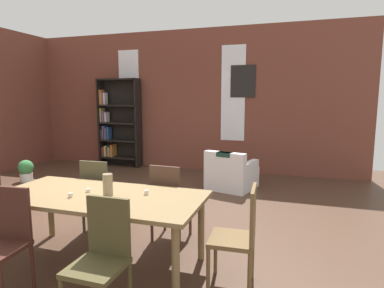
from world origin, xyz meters
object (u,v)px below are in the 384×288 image
at_px(vase_on_table, 108,185).
at_px(dining_chair_far_right, 169,200).
at_px(dining_chair_near_right, 102,255).
at_px(dining_chair_far_left, 99,193).
at_px(potted_plant_by_shelf, 26,170).
at_px(armchair_white, 231,174).
at_px(dining_table, 99,201).
at_px(dining_chair_head_right, 240,234).
at_px(dining_chair_near_left, 4,239).
at_px(bookshelf_tall, 117,124).

bearing_deg(vase_on_table, dining_chair_far_right, 62.43).
height_order(dining_chair_near_right, dining_chair_far_left, same).
bearing_deg(vase_on_table, potted_plant_by_shelf, 145.17).
bearing_deg(armchair_white, vase_on_table, -102.07).
distance_m(vase_on_table, potted_plant_by_shelf, 4.33).
bearing_deg(dining_chair_far_left, dining_table, -56.08).
distance_m(dining_chair_near_right, armchair_white, 3.92).
xyz_separation_m(dining_chair_head_right, dining_chair_far_right, (-0.97, 0.72, 0.00)).
relative_size(dining_chair_near_left, armchair_white, 0.97).
xyz_separation_m(dining_table, dining_chair_near_right, (0.49, -0.72, -0.16)).
bearing_deg(dining_chair_far_right, bookshelf_tall, 127.74).
xyz_separation_m(dining_table, dining_chair_near_left, (-0.49, -0.72, -0.16)).
distance_m(dining_chair_near_right, dining_chair_head_right, 1.21).
bearing_deg(dining_chair_head_right, potted_plant_by_shelf, 153.33).
height_order(dining_table, dining_chair_far_right, dining_chair_far_right).
height_order(vase_on_table, dining_chair_head_right, vase_on_table).
distance_m(dining_chair_far_left, dining_chair_head_right, 2.07).
xyz_separation_m(dining_chair_near_right, dining_chair_near_left, (-0.98, -0.00, 0.00)).
bearing_deg(dining_table, potted_plant_by_shelf, 144.34).
height_order(bookshelf_tall, armchair_white, bookshelf_tall).
xyz_separation_m(dining_chair_near_left, dining_chair_far_right, (0.97, 1.44, 0.00)).
relative_size(vase_on_table, dining_chair_near_left, 0.24).
xyz_separation_m(dining_chair_far_left, bookshelf_tall, (-1.91, 3.71, 0.57)).
height_order(armchair_white, potted_plant_by_shelf, armchair_white).
relative_size(dining_chair_near_right, potted_plant_by_shelf, 2.10).
bearing_deg(dining_chair_near_right, potted_plant_by_shelf, 140.90).
bearing_deg(dining_chair_far_left, bookshelf_tall, 117.20).
bearing_deg(dining_chair_far_right, potted_plant_by_shelf, 156.08).
bearing_deg(dining_chair_far_right, armchair_white, 82.94).
relative_size(dining_chair_near_right, armchair_white, 0.97).
xyz_separation_m(dining_chair_near_right, dining_chair_far_right, (-0.01, 1.44, 0.00)).
distance_m(dining_chair_far_left, dining_chair_near_left, 1.44).
height_order(dining_table, armchair_white, armchair_white).
height_order(dining_chair_near_left, dining_chair_far_right, same).
bearing_deg(dining_chair_far_left, dining_chair_far_right, 0.01).
xyz_separation_m(dining_chair_far_left, armchair_white, (1.27, 2.46, -0.23)).
bearing_deg(dining_table, dining_chair_far_right, 56.20).
relative_size(dining_table, bookshelf_tall, 0.98).
bearing_deg(dining_chair_near_left, dining_chair_near_right, 0.02).
height_order(vase_on_table, dining_chair_far_left, vase_on_table).
bearing_deg(potted_plant_by_shelf, bookshelf_tall, 62.90).
distance_m(dining_chair_far_right, potted_plant_by_shelf, 4.26).
relative_size(dining_chair_near_right, dining_chair_head_right, 1.00).
bearing_deg(potted_plant_by_shelf, dining_chair_far_left, -30.55).
bearing_deg(dining_chair_near_right, dining_chair_far_right, 90.20).
height_order(dining_chair_far_left, bookshelf_tall, bookshelf_tall).
bearing_deg(bookshelf_tall, dining_table, -61.64).
relative_size(vase_on_table, dining_chair_head_right, 0.24).
height_order(dining_chair_far_left, dining_chair_head_right, same).
distance_m(dining_chair_near_left, bookshelf_tall, 5.52).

